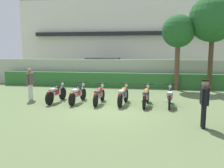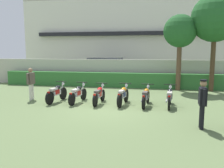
% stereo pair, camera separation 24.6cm
% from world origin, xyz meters
% --- Properties ---
extents(ground, '(60.00, 60.00, 0.00)m').
position_xyz_m(ground, '(0.00, 0.00, 0.00)').
color(ground, '#607547').
extents(building, '(22.97, 6.50, 7.80)m').
position_xyz_m(building, '(0.00, 16.27, 3.90)').
color(building, silver).
rests_on(building, ground).
extents(compound_wall, '(21.82, 0.30, 1.88)m').
position_xyz_m(compound_wall, '(0.00, 6.93, 0.94)').
color(compound_wall, '#BCB7A8').
rests_on(compound_wall, ground).
extents(hedge_row, '(17.46, 0.70, 1.00)m').
position_xyz_m(hedge_row, '(0.00, 6.23, 0.50)').
color(hedge_row, '#337033').
rests_on(hedge_row, ground).
extents(parked_car, '(4.72, 2.61, 1.89)m').
position_xyz_m(parked_car, '(-2.08, 10.11, 0.94)').
color(parked_car, silver).
rests_on(parked_car, ground).
extents(tree_near_inspector, '(2.04, 2.04, 4.75)m').
position_xyz_m(tree_near_inspector, '(3.50, 5.63, 3.66)').
color(tree_near_inspector, brown).
rests_on(tree_near_inspector, ground).
extents(tree_far_side, '(2.86, 2.86, 5.88)m').
position_xyz_m(tree_far_side, '(5.50, 5.56, 4.42)').
color(tree_far_side, '#4C3823').
rests_on(tree_far_side, ground).
extents(motorcycle_in_row_0, '(0.60, 1.89, 0.97)m').
position_xyz_m(motorcycle_in_row_0, '(-2.73, 0.94, 0.46)').
color(motorcycle_in_row_0, black).
rests_on(motorcycle_in_row_0, ground).
extents(motorcycle_in_row_1, '(0.60, 1.94, 0.96)m').
position_xyz_m(motorcycle_in_row_1, '(-1.65, 0.98, 0.45)').
color(motorcycle_in_row_1, black).
rests_on(motorcycle_in_row_1, ground).
extents(motorcycle_in_row_2, '(0.60, 1.88, 0.95)m').
position_xyz_m(motorcycle_in_row_2, '(-0.57, 0.90, 0.44)').
color(motorcycle_in_row_2, black).
rests_on(motorcycle_in_row_2, ground).
extents(motorcycle_in_row_3, '(0.60, 1.84, 0.98)m').
position_xyz_m(motorcycle_in_row_3, '(0.58, 0.92, 0.46)').
color(motorcycle_in_row_3, black).
rests_on(motorcycle_in_row_3, ground).
extents(motorcycle_in_row_4, '(0.60, 1.92, 0.96)m').
position_xyz_m(motorcycle_in_row_4, '(1.64, 0.89, 0.45)').
color(motorcycle_in_row_4, black).
rests_on(motorcycle_in_row_4, ground).
extents(motorcycle_in_row_5, '(0.60, 1.84, 0.97)m').
position_xyz_m(motorcycle_in_row_5, '(2.71, 0.92, 0.45)').
color(motorcycle_in_row_5, black).
rests_on(motorcycle_in_row_5, ground).
extents(inspector_person, '(0.22, 0.67, 1.64)m').
position_xyz_m(inspector_person, '(-4.23, 1.20, 0.97)').
color(inspector_person, silver).
rests_on(inspector_person, ground).
extents(officer_0, '(0.24, 0.65, 1.61)m').
position_xyz_m(officer_0, '(3.55, -1.99, 0.95)').
color(officer_0, black).
rests_on(officer_0, ground).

